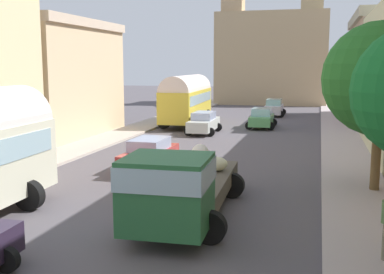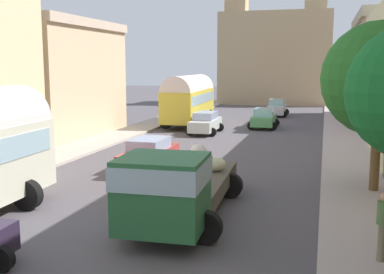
% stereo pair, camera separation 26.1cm
% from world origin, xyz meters
% --- Properties ---
extents(ground_plane, '(154.00, 154.00, 0.00)m').
position_xyz_m(ground_plane, '(0.00, 27.00, 0.00)').
color(ground_plane, '#514C51').
extents(sidewalk_left, '(2.50, 70.00, 0.14)m').
position_xyz_m(sidewalk_left, '(-7.25, 27.00, 0.07)').
color(sidewalk_left, '#AEA296').
rests_on(sidewalk_left, ground).
extents(sidewalk_right, '(2.50, 70.00, 0.14)m').
position_xyz_m(sidewalk_right, '(7.25, 27.00, 0.07)').
color(sidewalk_right, '#B2A3A2').
rests_on(sidewalk_right, ground).
extents(building_left_2, '(4.44, 10.24, 7.66)m').
position_xyz_m(building_left_2, '(-10.52, 28.45, 3.86)').
color(building_left_2, '#D3B38B').
rests_on(building_left_2, ground).
extents(distant_church, '(13.19, 6.57, 17.56)m').
position_xyz_m(distant_church, '(-0.00, 59.21, 6.19)').
color(distant_church, tan).
rests_on(distant_church, ground).
extents(parked_bus_1, '(3.49, 8.94, 3.96)m').
position_xyz_m(parked_bus_1, '(-4.44, 36.68, 2.19)').
color(parked_bus_1, gold).
rests_on(parked_bus_1, ground).
extents(cargo_truck_0, '(3.35, 7.74, 2.39)m').
position_xyz_m(cargo_truck_0, '(1.92, 13.53, 1.23)').
color(cargo_truck_0, '#255D33').
rests_on(cargo_truck_0, ground).
extents(car_0, '(2.23, 3.80, 1.52)m').
position_xyz_m(car_0, '(1.61, 36.30, 0.76)').
color(car_0, '#529859').
rests_on(car_0, ground).
extents(car_1, '(2.13, 3.88, 1.60)m').
position_xyz_m(car_1, '(1.71, 45.16, 0.79)').
color(car_1, silver).
rests_on(car_1, ground).
extents(car_3, '(2.17, 4.08, 1.49)m').
position_xyz_m(car_3, '(-1.53, 20.17, 0.75)').
color(car_3, '#B33430').
rests_on(car_3, ground).
extents(car_4, '(2.15, 4.22, 1.52)m').
position_xyz_m(car_4, '(-1.96, 32.29, 0.77)').
color(car_4, silver).
rests_on(car_4, ground).
extents(roadside_tree_2, '(4.19, 4.19, 6.35)m').
position_xyz_m(roadside_tree_2, '(7.90, 18.85, 4.25)').
color(roadside_tree_2, brown).
rests_on(roadside_tree_2, ground).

